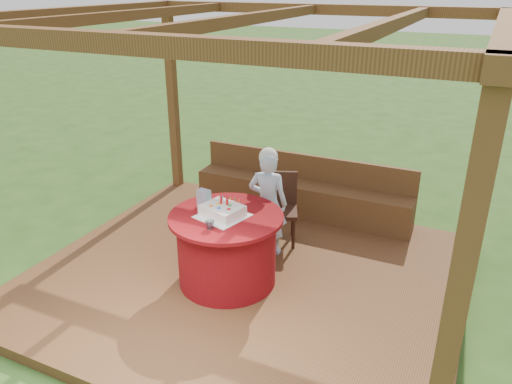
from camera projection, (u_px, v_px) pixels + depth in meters
ground at (246, 282)px, 5.56m from camera, size 60.00×60.00×0.00m
deck at (246, 278)px, 5.54m from camera, size 4.50×4.00×0.12m
pergola at (245, 62)px, 4.61m from camera, size 4.50×4.00×2.72m
bench at (301, 195)px, 6.84m from camera, size 3.00×0.42×0.80m
table at (227, 248)px, 5.22m from camera, size 1.18×1.18×0.78m
chair at (280, 204)px, 6.07m from camera, size 0.53×0.53×0.86m
elderly_woman at (268, 201)px, 5.71m from camera, size 0.50×0.36×1.29m
birthday_cake at (222, 211)px, 5.03m from camera, size 0.55×0.55×0.19m
gift_bag at (204, 198)px, 5.23m from camera, size 0.15×0.11×0.19m
drinking_glass at (210, 225)px, 4.78m from camera, size 0.11×0.11×0.08m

